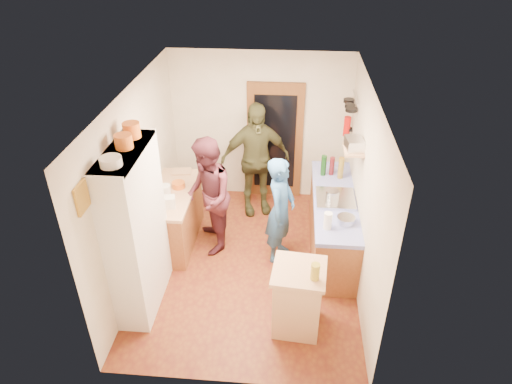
# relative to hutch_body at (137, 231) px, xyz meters

# --- Properties ---
(floor) EXTENTS (3.00, 4.00, 0.02)m
(floor) POSITION_rel_hutch_body_xyz_m (1.30, 0.80, -1.11)
(floor) COLOR brown
(floor) RESTS_ON ground
(ceiling) EXTENTS (3.00, 4.00, 0.02)m
(ceiling) POSITION_rel_hutch_body_xyz_m (1.30, 0.80, 1.51)
(ceiling) COLOR silver
(ceiling) RESTS_ON ground
(wall_back) EXTENTS (3.00, 0.02, 2.60)m
(wall_back) POSITION_rel_hutch_body_xyz_m (1.30, 2.81, 0.20)
(wall_back) COLOR beige
(wall_back) RESTS_ON ground
(wall_front) EXTENTS (3.00, 0.02, 2.60)m
(wall_front) POSITION_rel_hutch_body_xyz_m (1.30, -1.21, 0.20)
(wall_front) COLOR beige
(wall_front) RESTS_ON ground
(wall_left) EXTENTS (0.02, 4.00, 2.60)m
(wall_left) POSITION_rel_hutch_body_xyz_m (-0.21, 0.80, 0.20)
(wall_left) COLOR beige
(wall_left) RESTS_ON ground
(wall_right) EXTENTS (0.02, 4.00, 2.60)m
(wall_right) POSITION_rel_hutch_body_xyz_m (2.81, 0.80, 0.20)
(wall_right) COLOR beige
(wall_right) RESTS_ON ground
(door_frame) EXTENTS (0.95, 0.06, 2.10)m
(door_frame) POSITION_rel_hutch_body_xyz_m (1.55, 2.77, -0.05)
(door_frame) COLOR brown
(door_frame) RESTS_ON ground
(door_glass) EXTENTS (0.70, 0.02, 1.70)m
(door_glass) POSITION_rel_hutch_body_xyz_m (1.55, 2.74, -0.05)
(door_glass) COLOR black
(door_glass) RESTS_ON door_frame
(hutch_body) EXTENTS (0.40, 1.20, 2.20)m
(hutch_body) POSITION_rel_hutch_body_xyz_m (0.00, 0.00, 0.00)
(hutch_body) COLOR white
(hutch_body) RESTS_ON ground
(hutch_top_shelf) EXTENTS (0.40, 1.14, 0.04)m
(hutch_top_shelf) POSITION_rel_hutch_body_xyz_m (0.00, 0.00, 1.08)
(hutch_top_shelf) COLOR white
(hutch_top_shelf) RESTS_ON hutch_body
(plate_stack) EXTENTS (0.23, 0.23, 0.10)m
(plate_stack) POSITION_rel_hutch_body_xyz_m (0.00, -0.36, 1.15)
(plate_stack) COLOR white
(plate_stack) RESTS_ON hutch_top_shelf
(orange_pot_a) EXTENTS (0.20, 0.20, 0.16)m
(orange_pot_a) POSITION_rel_hutch_body_xyz_m (0.00, 0.06, 1.18)
(orange_pot_a) COLOR orange
(orange_pot_a) RESTS_ON hutch_top_shelf
(orange_pot_b) EXTENTS (0.20, 0.20, 0.18)m
(orange_pot_b) POSITION_rel_hutch_body_xyz_m (0.00, 0.34, 1.19)
(orange_pot_b) COLOR orange
(orange_pot_b) RESTS_ON hutch_top_shelf
(left_counter_base) EXTENTS (0.60, 1.40, 0.85)m
(left_counter_base) POSITION_rel_hutch_body_xyz_m (0.10, 1.25, -0.68)
(left_counter_base) COLOR #935730
(left_counter_base) RESTS_ON ground
(left_counter_top) EXTENTS (0.64, 1.44, 0.05)m
(left_counter_top) POSITION_rel_hutch_body_xyz_m (0.10, 1.25, -0.23)
(left_counter_top) COLOR tan
(left_counter_top) RESTS_ON left_counter_base
(toaster) EXTENTS (0.25, 0.20, 0.17)m
(toaster) POSITION_rel_hutch_body_xyz_m (0.15, 0.84, -0.12)
(toaster) COLOR white
(toaster) RESTS_ON left_counter_top
(kettle) EXTENTS (0.19, 0.19, 0.18)m
(kettle) POSITION_rel_hutch_body_xyz_m (0.05, 1.12, -0.11)
(kettle) COLOR white
(kettle) RESTS_ON left_counter_top
(orange_bowl) EXTENTS (0.20, 0.20, 0.09)m
(orange_bowl) POSITION_rel_hutch_body_xyz_m (0.18, 1.39, -0.16)
(orange_bowl) COLOR orange
(orange_bowl) RESTS_ON left_counter_top
(chopping_board) EXTENTS (0.33, 0.26, 0.02)m
(chopping_board) POSITION_rel_hutch_body_xyz_m (0.12, 1.85, -0.19)
(chopping_board) COLOR tan
(chopping_board) RESTS_ON left_counter_top
(right_counter_base) EXTENTS (0.60, 2.20, 0.84)m
(right_counter_base) POSITION_rel_hutch_body_xyz_m (2.50, 1.30, -0.68)
(right_counter_base) COLOR #935730
(right_counter_base) RESTS_ON ground
(right_counter_top) EXTENTS (0.62, 2.22, 0.06)m
(right_counter_top) POSITION_rel_hutch_body_xyz_m (2.50, 1.30, -0.23)
(right_counter_top) COLOR #1F2CC0
(right_counter_top) RESTS_ON right_counter_base
(hob) EXTENTS (0.55, 0.58, 0.04)m
(hob) POSITION_rel_hutch_body_xyz_m (2.50, 1.24, -0.18)
(hob) COLOR silver
(hob) RESTS_ON right_counter_top
(pot_on_hob) EXTENTS (0.19, 0.19, 0.12)m
(pot_on_hob) POSITION_rel_hutch_body_xyz_m (2.45, 1.22, -0.10)
(pot_on_hob) COLOR silver
(pot_on_hob) RESTS_ON hob
(bottle_a) EXTENTS (0.10, 0.10, 0.33)m
(bottle_a) POSITION_rel_hutch_body_xyz_m (2.35, 1.96, -0.03)
(bottle_a) COLOR #143F14
(bottle_a) RESTS_ON right_counter_top
(bottle_b) EXTENTS (0.09, 0.09, 0.30)m
(bottle_b) POSITION_rel_hutch_body_xyz_m (2.48, 1.98, -0.05)
(bottle_b) COLOR #591419
(bottle_b) RESTS_ON right_counter_top
(bottle_c) EXTENTS (0.11, 0.11, 0.35)m
(bottle_c) POSITION_rel_hutch_body_xyz_m (2.61, 1.88, -0.03)
(bottle_c) COLOR olive
(bottle_c) RESTS_ON right_counter_top
(paper_towel) EXTENTS (0.13, 0.13, 0.23)m
(paper_towel) POSITION_rel_hutch_body_xyz_m (2.35, 0.54, -0.08)
(paper_towel) COLOR white
(paper_towel) RESTS_ON right_counter_top
(mixing_bowl) EXTENTS (0.31, 0.31, 0.09)m
(mixing_bowl) POSITION_rel_hutch_body_xyz_m (2.60, 0.68, -0.15)
(mixing_bowl) COLOR silver
(mixing_bowl) RESTS_ON right_counter_top
(island_base) EXTENTS (0.60, 0.60, 0.86)m
(island_base) POSITION_rel_hutch_body_xyz_m (1.99, -0.32, -0.67)
(island_base) COLOR tan
(island_base) RESTS_ON ground
(island_top) EXTENTS (0.67, 0.67, 0.05)m
(island_top) POSITION_rel_hutch_body_xyz_m (1.99, -0.32, -0.22)
(island_top) COLOR tan
(island_top) RESTS_ON island_base
(cutting_board) EXTENTS (0.37, 0.31, 0.02)m
(cutting_board) POSITION_rel_hutch_body_xyz_m (1.95, -0.27, -0.21)
(cutting_board) COLOR white
(cutting_board) RESTS_ON island_top
(oil_jar) EXTENTS (0.11, 0.11, 0.21)m
(oil_jar) POSITION_rel_hutch_body_xyz_m (2.16, -0.45, -0.09)
(oil_jar) COLOR #AD9E2D
(oil_jar) RESTS_ON island_top
(pan_rail) EXTENTS (0.02, 0.65, 0.02)m
(pan_rail) POSITION_rel_hutch_body_xyz_m (2.76, 2.33, 0.95)
(pan_rail) COLOR silver
(pan_rail) RESTS_ON wall_right
(pan_hang_a) EXTENTS (0.18, 0.18, 0.05)m
(pan_hang_a) POSITION_rel_hutch_body_xyz_m (2.70, 2.15, 0.82)
(pan_hang_a) COLOR black
(pan_hang_a) RESTS_ON pan_rail
(pan_hang_b) EXTENTS (0.16, 0.16, 0.05)m
(pan_hang_b) POSITION_rel_hutch_body_xyz_m (2.70, 2.35, 0.80)
(pan_hang_b) COLOR black
(pan_hang_b) RESTS_ON pan_rail
(pan_hang_c) EXTENTS (0.17, 0.17, 0.05)m
(pan_hang_c) POSITION_rel_hutch_body_xyz_m (2.70, 2.55, 0.81)
(pan_hang_c) COLOR black
(pan_hang_c) RESTS_ON pan_rail
(wall_shelf) EXTENTS (0.26, 0.42, 0.03)m
(wall_shelf) POSITION_rel_hutch_body_xyz_m (2.67, 1.25, 0.60)
(wall_shelf) COLOR tan
(wall_shelf) RESTS_ON wall_right
(radio) EXTENTS (0.26, 0.33, 0.15)m
(radio) POSITION_rel_hutch_body_xyz_m (2.67, 1.25, 0.69)
(radio) COLOR silver
(radio) RESTS_ON wall_shelf
(ext_bracket) EXTENTS (0.06, 0.10, 0.04)m
(ext_bracket) POSITION_rel_hutch_body_xyz_m (2.77, 2.50, 0.35)
(ext_bracket) COLOR black
(ext_bracket) RESTS_ON wall_right
(fire_extinguisher) EXTENTS (0.11, 0.11, 0.32)m
(fire_extinguisher) POSITION_rel_hutch_body_xyz_m (2.71, 2.50, 0.40)
(fire_extinguisher) COLOR red
(fire_extinguisher) RESTS_ON wall_right
(picture_frame) EXTENTS (0.03, 0.25, 0.30)m
(picture_frame) POSITION_rel_hutch_body_xyz_m (-0.18, -0.75, 0.95)
(picture_frame) COLOR gold
(picture_frame) RESTS_ON wall_left
(person_hob) EXTENTS (0.53, 0.68, 1.63)m
(person_hob) POSITION_rel_hutch_body_xyz_m (1.75, 0.99, -0.28)
(person_hob) COLOR #2E5E9B
(person_hob) RESTS_ON ground
(person_left) EXTENTS (0.89, 1.03, 1.81)m
(person_left) POSITION_rel_hutch_body_xyz_m (0.68, 1.21, -0.20)
(person_left) COLOR #471D27
(person_left) RESTS_ON ground
(person_back) EXTENTS (1.23, 0.79, 1.95)m
(person_back) POSITION_rel_hutch_body_xyz_m (1.27, 2.24, -0.13)
(person_back) COLOR #39391F
(person_back) RESTS_ON ground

